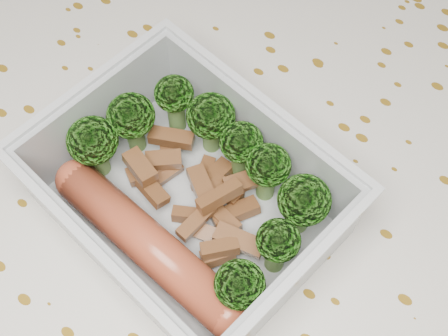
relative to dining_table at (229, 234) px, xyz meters
The scene contains 6 objects.
dining_table is the anchor object (origin of this frame).
tablecloth 0.05m from the dining_table, ahead, with size 1.46×0.96×0.19m.
lunch_container 0.12m from the dining_table, 106.03° to the right, with size 0.21×0.17×0.07m.
broccoli_florets 0.13m from the dining_table, 125.30° to the right, with size 0.17×0.12×0.05m.
meat_pile 0.11m from the dining_table, 111.30° to the right, with size 0.12×0.08×0.03m.
sausage 0.13m from the dining_table, 99.29° to the right, with size 0.16×0.05×0.03m.
Camera 1 is at (0.11, -0.17, 1.15)m, focal length 50.00 mm.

